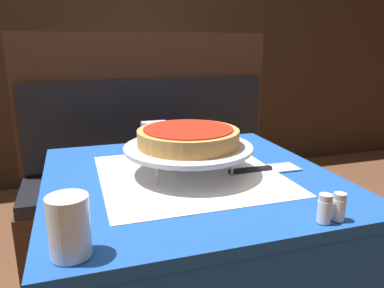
% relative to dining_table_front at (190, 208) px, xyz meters
% --- Properties ---
extents(dining_table_front, '(0.88, 0.88, 0.75)m').
position_rel_dining_table_front_xyz_m(dining_table_front, '(0.00, 0.00, 0.00)').
color(dining_table_front, '#194799').
rests_on(dining_table_front, ground_plane).
extents(dining_table_rear, '(0.68, 0.68, 0.75)m').
position_rel_dining_table_front_xyz_m(dining_table_rear, '(0.22, 1.61, 0.00)').
color(dining_table_rear, beige).
rests_on(dining_table_rear, ground_plane).
extents(booth_bench, '(1.34, 0.44, 1.20)m').
position_rel_dining_table_front_xyz_m(booth_bench, '(0.05, 0.79, -0.28)').
color(booth_bench, '#3D2316').
rests_on(booth_bench, ground_plane).
extents(back_wall_panel, '(6.00, 0.04, 2.40)m').
position_rel_dining_table_front_xyz_m(back_wall_panel, '(0.00, 2.10, 0.56)').
color(back_wall_panel, black).
rests_on(back_wall_panel, ground_plane).
extents(pizza_pan_stand, '(0.40, 0.40, 0.09)m').
position_rel_dining_table_front_xyz_m(pizza_pan_stand, '(0.00, 0.01, 0.19)').
color(pizza_pan_stand, '#ADADB2').
rests_on(pizza_pan_stand, dining_table_front).
extents(deep_dish_pizza, '(0.31, 0.31, 0.05)m').
position_rel_dining_table_front_xyz_m(deep_dish_pizza, '(0.00, 0.01, 0.23)').
color(deep_dish_pizza, '#C68E47').
rests_on(deep_dish_pizza, pizza_pan_stand).
extents(pizza_server, '(0.24, 0.08, 0.01)m').
position_rel_dining_table_front_xyz_m(pizza_server, '(0.25, -0.04, 0.12)').
color(pizza_server, '#BCBCC1').
rests_on(pizza_server, dining_table_front).
extents(water_glass_near, '(0.08, 0.08, 0.12)m').
position_rel_dining_table_front_xyz_m(water_glass_near, '(-0.36, -0.37, 0.18)').
color(water_glass_near, silver).
rests_on(water_glass_near, dining_table_front).
extents(salt_shaker, '(0.03, 0.03, 0.07)m').
position_rel_dining_table_front_xyz_m(salt_shaker, '(0.20, -0.40, 0.15)').
color(salt_shaker, silver).
rests_on(salt_shaker, dining_table_front).
extents(pepper_shaker, '(0.03, 0.03, 0.07)m').
position_rel_dining_table_front_xyz_m(pepper_shaker, '(0.24, -0.40, 0.15)').
color(pepper_shaker, silver).
rests_on(pepper_shaker, dining_table_front).
extents(napkin_holder, '(0.10, 0.05, 0.09)m').
position_rel_dining_table_front_xyz_m(napkin_holder, '(-0.03, 0.39, 0.16)').
color(napkin_holder, '#B2B2B7').
rests_on(napkin_holder, dining_table_front).
extents(condiment_caddy, '(0.14, 0.14, 0.16)m').
position_rel_dining_table_front_xyz_m(condiment_caddy, '(0.27, 1.64, 0.16)').
color(condiment_caddy, black).
rests_on(condiment_caddy, dining_table_rear).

